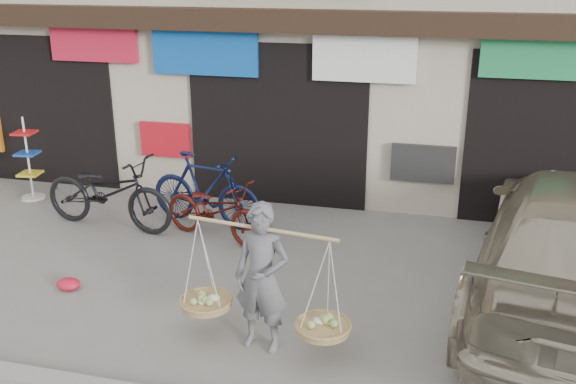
% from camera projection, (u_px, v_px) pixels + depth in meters
% --- Properties ---
extents(ground, '(70.00, 70.00, 0.00)m').
position_uv_depth(ground, '(204.00, 299.00, 7.87)').
color(ground, gray).
rests_on(ground, ground).
extents(street_vendor, '(1.90, 0.74, 1.63)m').
position_uv_depth(street_vendor, '(262.00, 283.00, 6.66)').
color(street_vendor, slate).
rests_on(street_vendor, ground).
extents(bike_0, '(2.29, 1.02, 1.17)m').
position_uv_depth(bike_0, '(108.00, 192.00, 9.82)').
color(bike_0, black).
rests_on(bike_0, ground).
extents(bike_1, '(1.99, 0.90, 1.16)m').
position_uv_depth(bike_1, '(205.00, 189.00, 9.94)').
color(bike_1, '#10193C').
rests_on(bike_1, ground).
extents(bike_2, '(1.90, 1.16, 0.94)m').
position_uv_depth(bike_2, '(215.00, 210.00, 9.41)').
color(bike_2, '#4C130D').
rests_on(bike_2, ground).
extents(display_rack, '(0.40, 0.40, 1.46)m').
position_uv_depth(display_rack, '(29.00, 166.00, 11.04)').
color(display_rack, silver).
rests_on(display_rack, ground).
extents(red_bag, '(0.31, 0.25, 0.14)m').
position_uv_depth(red_bag, '(68.00, 284.00, 8.09)').
color(red_bag, red).
rests_on(red_bag, ground).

